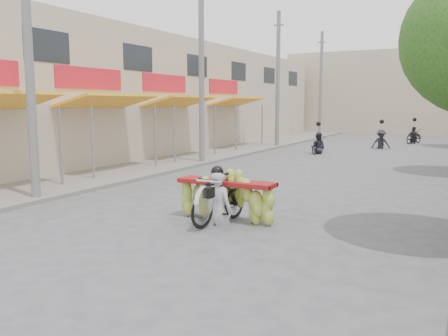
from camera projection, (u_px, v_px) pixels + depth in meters
ground at (118, 265)px, 7.88m from camera, size 120.00×120.00×0.00m
sidewalk_left at (205, 154)px, 24.25m from camera, size 4.00×60.00×0.12m
shophouse_row_left at (114, 97)px, 25.24m from camera, size 9.77×40.00×6.00m
far_building at (408, 93)px, 40.74m from camera, size 20.00×6.00×7.00m
utility_pole_near at (28, 51)px, 12.44m from camera, size 0.60×0.24×8.00m
utility_pole_mid at (201, 71)px, 20.34m from camera, size 0.60×0.24×8.00m
utility_pole_far at (278, 80)px, 28.23m from camera, size 0.60×0.24×8.00m
utility_pole_back at (321, 85)px, 36.13m from camera, size 0.60×0.24×8.00m
banana_motorbike at (221, 191)px, 10.57m from camera, size 2.31×1.99×2.22m
bg_motorbike_a at (318, 140)px, 24.93m from camera, size 0.82×1.60×1.95m
bg_motorbike_b at (381, 134)px, 27.72m from camera, size 1.18×1.74×1.95m
bg_motorbike_c at (414, 132)px, 31.09m from camera, size 1.22×1.83×1.95m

